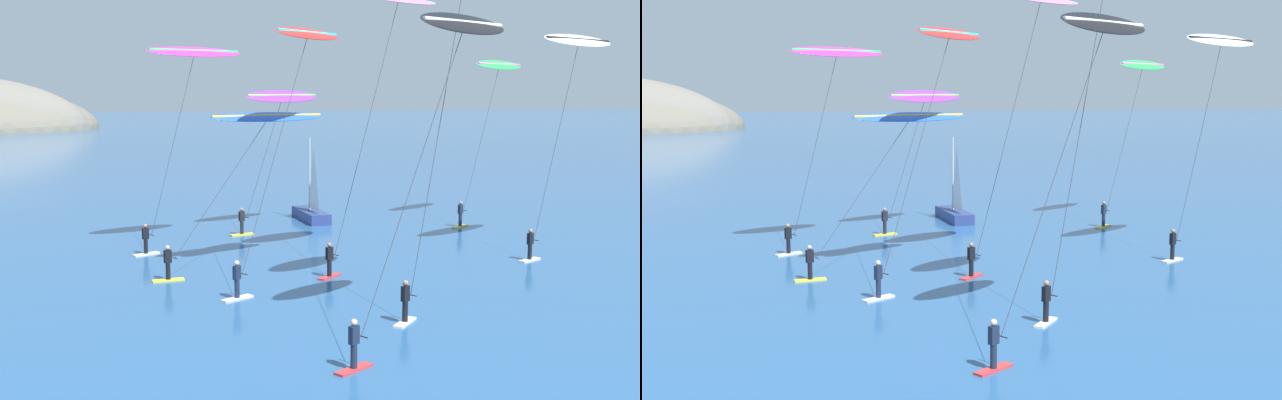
% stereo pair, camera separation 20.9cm
% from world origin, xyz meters
% --- Properties ---
extents(sailboat_near, '(2.08, 5.97, 5.70)m').
position_xyz_m(sailboat_near, '(8.97, 38.96, 0.64)').
color(sailboat_near, navy).
rests_on(sailboat_near, ground).
extents(kitesurfer_blue, '(8.94, 4.22, 7.89)m').
position_xyz_m(kitesurfer_blue, '(4.28, 24.45, 7.05)').
color(kitesurfer_blue, yellow).
rests_on(kitesurfer_blue, ground).
extents(kitesurfer_white, '(7.02, 4.74, 11.97)m').
position_xyz_m(kitesurfer_white, '(21.39, 25.78, 10.72)').
color(kitesurfer_white, silver).
rests_on(kitesurfer_white, ground).
extents(kitesurfer_magenta, '(6.47, 3.79, 11.37)m').
position_xyz_m(kitesurfer_magenta, '(1.02, 30.02, 10.27)').
color(kitesurfer_magenta, silver).
rests_on(kitesurfer_magenta, ground).
extents(kitesurfer_purple, '(6.21, 3.91, 8.96)m').
position_xyz_m(kitesurfer_purple, '(6.46, 35.30, 7.84)').
color(kitesurfer_purple, yellow).
rests_on(kitesurfer_purple, ground).
extents(kitesurfer_green, '(6.51, 5.11, 10.96)m').
position_xyz_m(kitesurfer_green, '(21.27, 36.62, 9.60)').
color(kitesurfer_green, yellow).
rests_on(kitesurfer_green, ground).
extents(kitesurfer_pink, '(7.23, 5.13, 13.77)m').
position_xyz_m(kitesurfer_pink, '(10.90, 24.15, 12.49)').
color(kitesurfer_pink, red).
rests_on(kitesurfer_pink, ground).
extents(kitesurfer_black, '(7.65, 5.79, 11.73)m').
position_xyz_m(kitesurfer_black, '(9.99, 12.23, 10.26)').
color(kitesurfer_black, red).
rests_on(kitesurfer_black, ground).
extents(kitesurfer_red, '(6.44, 6.30, 11.88)m').
position_xyz_m(kitesurfer_red, '(5.92, 21.91, 10.34)').
color(kitesurfer_red, silver).
rests_on(kitesurfer_red, ground).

